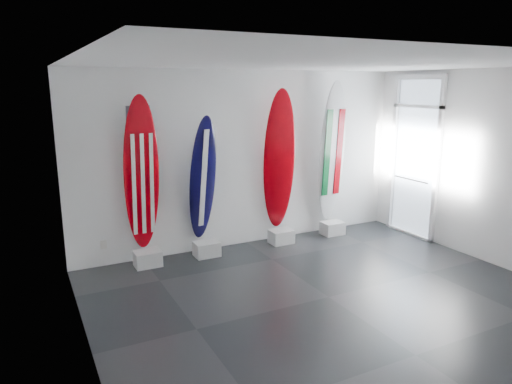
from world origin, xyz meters
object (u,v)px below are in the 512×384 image
surfboard_swiss (279,161)px  surfboard_italy (332,153)px  surfboard_usa (142,174)px  surfboard_navy (203,179)px

surfboard_swiss → surfboard_italy: surfboard_italy is taller
surfboard_usa → surfboard_swiss: surfboard_swiss is taller
surfboard_swiss → surfboard_italy: bearing=13.4°
surfboard_italy → surfboard_usa: bearing=175.1°
surfboard_usa → surfboard_swiss: bearing=-1.0°
surfboard_usa → surfboard_navy: (0.98, 0.00, -0.16)m
surfboard_navy → surfboard_italy: (2.52, 0.00, 0.27)m
surfboard_usa → surfboard_italy: bearing=-1.0°
surfboard_usa → surfboard_italy: size_ratio=0.92×
surfboard_italy → surfboard_navy: bearing=175.1°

